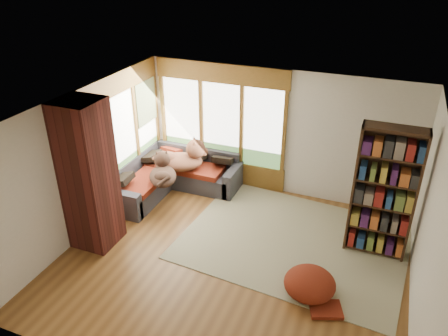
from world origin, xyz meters
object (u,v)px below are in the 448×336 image
Objects in this scene: area_rug at (294,241)px; brick_chimney at (89,176)px; sectional_sofa at (174,177)px; bookshelf at (384,193)px; dog_brindle at (162,168)px; pouf at (310,283)px; dog_tan at (183,155)px.

brick_chimney is at bearing -158.94° from area_rug.
sectional_sofa is at bearing 163.75° from area_rug.
sectional_sofa is 0.58× the size of area_rug.
dog_brindle is at bearing 179.07° from bookshelf.
pouf is at bearing -119.14° from bookshelf.
dog_tan reaches higher than dog_brindle.
bookshelf is at bearing 60.86° from pouf.
pouf is (3.29, -2.00, -0.08)m from sectional_sofa.
bookshelf reaches higher than area_rug.
area_rug is 3.22× the size of dog_tan.
dog_tan is 1.22× the size of dog_brindle.
dog_tan is at bearing 146.05° from pouf.
brick_chimney is 1.14× the size of bookshelf.
area_rug is 3.92× the size of dog_brindle.
brick_chimney reaches higher than sectional_sofa.
brick_chimney is at bearing -161.89° from bookshelf.
sectional_sofa is 2.90m from area_rug.
dog_tan is (0.18, 0.09, 0.52)m from sectional_sofa.
area_rug is at bearing -125.56° from dog_brindle.
area_rug is 2.86m from dog_brindle.
bookshelf is 4.08m from dog_brindle.
pouf reaches higher than area_rug.
sectional_sofa is at bearing 77.71° from brick_chimney.
brick_chimney is 3.68m from area_rug.
sectional_sofa is 3.85m from pouf.
dog_brindle reaches higher than sectional_sofa.
sectional_sofa is 0.56m from dog_tan.
dog_brindle is at bearing 173.52° from area_rug.
dog_brindle is at bearing 155.19° from pouf.
sectional_sofa is 2.29× the size of dog_brindle.
area_rug is 1.76m from bookshelf.
dog_brindle is at bearing -130.26° from dog_tan.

